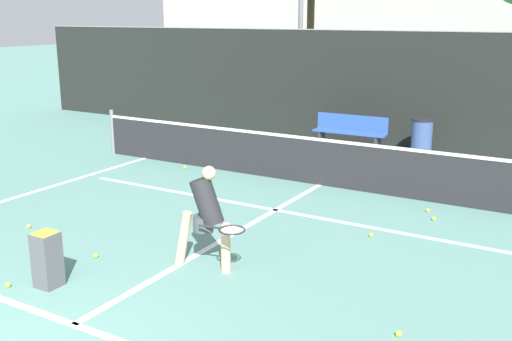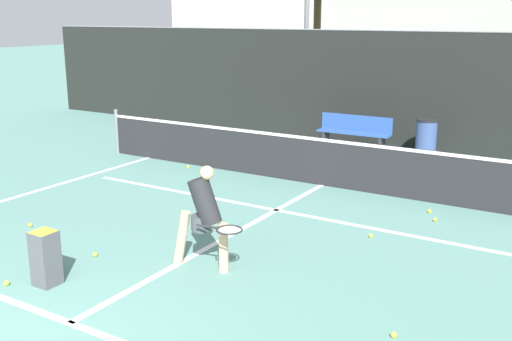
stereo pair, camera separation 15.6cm
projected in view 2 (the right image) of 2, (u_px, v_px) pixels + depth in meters
name	position (u px, v px, depth m)	size (l,w,h in m)	color
court_baseline_near	(70.00, 323.00, 6.57)	(11.00, 0.10, 0.01)	white
court_service_line	(276.00, 210.00, 10.37)	(8.25, 0.10, 0.01)	white
court_center_mark	(232.00, 234.00, 9.23)	(0.10, 6.44, 0.01)	white
court_sideline_left	(37.00, 191.00, 11.51)	(0.10, 7.44, 0.01)	white
net	(323.00, 160.00, 11.76)	(11.09, 0.09, 1.07)	slate
fence_back	(396.00, 90.00, 15.03)	(24.00, 0.06, 2.91)	black
player_practicing	(204.00, 214.00, 7.80)	(1.18, 0.50, 1.42)	#DBAD84
tennis_ball_scattered_0	(429.00, 211.00, 10.21)	(0.07, 0.07, 0.07)	#D1E033
tennis_ball_scattered_2	(95.00, 254.00, 8.37)	(0.07, 0.07, 0.07)	#D1E033
tennis_ball_scattered_4	(30.00, 225.00, 9.54)	(0.07, 0.07, 0.07)	#D1E033
tennis_ball_scattered_5	(394.00, 335.00, 6.27)	(0.07, 0.07, 0.07)	#D1E033
tennis_ball_scattered_6	(188.00, 167.00, 13.19)	(0.07, 0.07, 0.07)	#D1E033
tennis_ball_scattered_7	(435.00, 220.00, 9.79)	(0.07, 0.07, 0.07)	#D1E033
tennis_ball_scattered_9	(371.00, 236.00, 9.08)	(0.07, 0.07, 0.07)	#D1E033
tennis_ball_scattered_10	(7.00, 283.00, 7.48)	(0.07, 0.07, 0.07)	#D1E033
ball_hopper	(45.00, 257.00, 7.43)	(0.28, 0.28, 0.71)	#4C4C51
courtside_bench	(355.00, 131.00, 14.88)	(1.86, 0.41, 0.86)	#2D519E
trash_bin	(426.00, 138.00, 14.11)	(0.51, 0.51, 0.91)	#384C7F
parked_car	(355.00, 100.00, 19.61)	(1.90, 4.54, 1.31)	maroon
building_far	(505.00, 27.00, 26.67)	(36.00, 2.40, 5.52)	#B2ADA3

